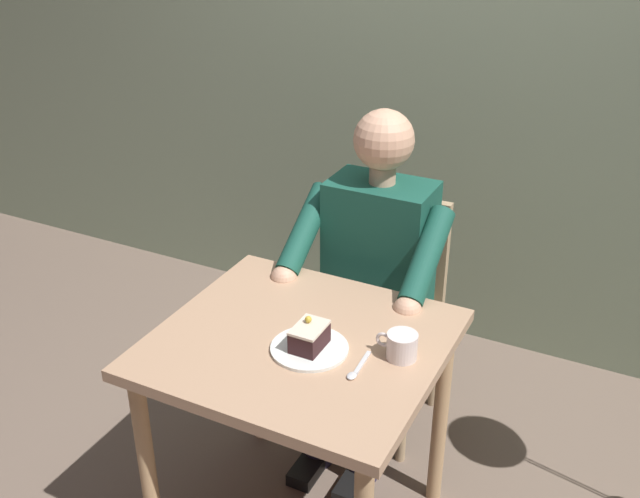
{
  "coord_description": "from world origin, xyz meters",
  "views": [
    {
      "loc": [
        -0.86,
        1.58,
        1.97
      ],
      "look_at": [
        -0.02,
        -0.1,
        1.0
      ],
      "focal_mm": 41.81,
      "sensor_mm": 36.0,
      "label": 1
    }
  ],
  "objects_px": {
    "seated_person": "(370,284)",
    "cake_slice": "(309,336)",
    "chair": "(386,303)",
    "coffee_cup": "(401,345)",
    "dining_table": "(300,369)",
    "dessert_spoon": "(357,370)"
  },
  "relations": [
    {
      "from": "seated_person",
      "to": "dessert_spoon",
      "type": "distance_m",
      "value": 0.63
    },
    {
      "from": "dining_table",
      "to": "coffee_cup",
      "type": "xyz_separation_m",
      "value": [
        -0.3,
        -0.05,
        0.15
      ]
    },
    {
      "from": "chair",
      "to": "dining_table",
      "type": "bearing_deg",
      "value": 90.0
    },
    {
      "from": "dining_table",
      "to": "cake_slice",
      "type": "bearing_deg",
      "value": 143.84
    },
    {
      "from": "dining_table",
      "to": "dessert_spoon",
      "type": "distance_m",
      "value": 0.25
    },
    {
      "from": "cake_slice",
      "to": "dessert_spoon",
      "type": "xyz_separation_m",
      "value": [
        -0.16,
        0.03,
        -0.04
      ]
    },
    {
      "from": "coffee_cup",
      "to": "dessert_spoon",
      "type": "relative_size",
      "value": 0.85
    },
    {
      "from": "cake_slice",
      "to": "dessert_spoon",
      "type": "bearing_deg",
      "value": 169.39
    },
    {
      "from": "chair",
      "to": "seated_person",
      "type": "bearing_deg",
      "value": 90.0
    },
    {
      "from": "dining_table",
      "to": "seated_person",
      "type": "distance_m",
      "value": 0.52
    },
    {
      "from": "cake_slice",
      "to": "coffee_cup",
      "type": "relative_size",
      "value": 0.94
    },
    {
      "from": "coffee_cup",
      "to": "dessert_spoon",
      "type": "xyz_separation_m",
      "value": [
        0.08,
        0.11,
        -0.04
      ]
    },
    {
      "from": "dining_table",
      "to": "chair",
      "type": "relative_size",
      "value": 0.92
    },
    {
      "from": "dining_table",
      "to": "chair",
      "type": "xyz_separation_m",
      "value": [
        0.0,
        -0.69,
        -0.15
      ]
    },
    {
      "from": "chair",
      "to": "coffee_cup",
      "type": "bearing_deg",
      "value": 114.58
    },
    {
      "from": "seated_person",
      "to": "dessert_spoon",
      "type": "xyz_separation_m",
      "value": [
        -0.21,
        0.59,
        0.09
      ]
    },
    {
      "from": "chair",
      "to": "cake_slice",
      "type": "distance_m",
      "value": 0.79
    },
    {
      "from": "chair",
      "to": "dessert_spoon",
      "type": "xyz_separation_m",
      "value": [
        -0.21,
        0.76,
        0.26
      ]
    },
    {
      "from": "dining_table",
      "to": "chair",
      "type": "height_order",
      "value": "chair"
    },
    {
      "from": "seated_person",
      "to": "cake_slice",
      "type": "distance_m",
      "value": 0.58
    },
    {
      "from": "dining_table",
      "to": "seated_person",
      "type": "xyz_separation_m",
      "value": [
        0.0,
        -0.52,
        0.02
      ]
    },
    {
      "from": "seated_person",
      "to": "cake_slice",
      "type": "height_order",
      "value": "seated_person"
    }
  ]
}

